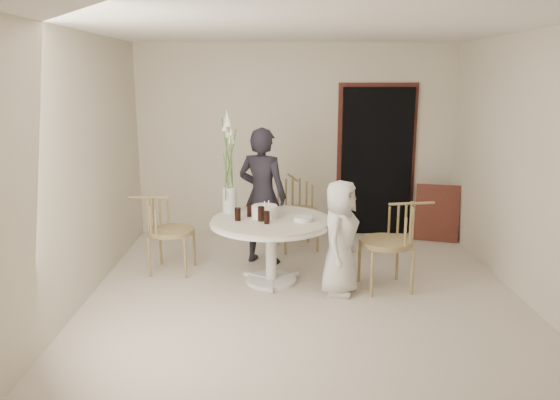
{
  "coord_description": "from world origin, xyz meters",
  "views": [
    {
      "loc": [
        -0.32,
        -5.51,
        2.27
      ],
      "look_at": [
        -0.25,
        0.3,
        0.93
      ],
      "focal_mm": 35.0,
      "sensor_mm": 36.0,
      "label": 1
    }
  ],
  "objects_px": {
    "boy": "(340,238)",
    "chair_left": "(160,223)",
    "girl": "(262,196)",
    "chair_far": "(295,202)",
    "birthday_cake": "(265,212)",
    "flower_vase": "(229,173)",
    "chair_right": "(399,233)",
    "table": "(271,229)"
  },
  "relations": [
    {
      "from": "table",
      "to": "boy",
      "type": "distance_m",
      "value": 0.79
    },
    {
      "from": "birthday_cake",
      "to": "boy",
      "type": "bearing_deg",
      "value": -25.29
    },
    {
      "from": "chair_left",
      "to": "girl",
      "type": "distance_m",
      "value": 1.25
    },
    {
      "from": "girl",
      "to": "boy",
      "type": "bearing_deg",
      "value": 152.36
    },
    {
      "from": "chair_right",
      "to": "flower_vase",
      "type": "xyz_separation_m",
      "value": [
        -1.84,
        0.47,
        0.56
      ]
    },
    {
      "from": "girl",
      "to": "chair_left",
      "type": "bearing_deg",
      "value": 37.2
    },
    {
      "from": "boy",
      "to": "birthday_cake",
      "type": "bearing_deg",
      "value": 87.85
    },
    {
      "from": "boy",
      "to": "chair_left",
      "type": "bearing_deg",
      "value": 94.34
    },
    {
      "from": "chair_right",
      "to": "chair_left",
      "type": "height_order",
      "value": "chair_right"
    },
    {
      "from": "chair_right",
      "to": "boy",
      "type": "xyz_separation_m",
      "value": [
        -0.64,
        -0.14,
        -0.01
      ]
    },
    {
      "from": "birthday_cake",
      "to": "chair_far",
      "type": "bearing_deg",
      "value": 73.34
    },
    {
      "from": "chair_right",
      "to": "birthday_cake",
      "type": "height_order",
      "value": "chair_right"
    },
    {
      "from": "chair_right",
      "to": "chair_far",
      "type": "bearing_deg",
      "value": -153.61
    },
    {
      "from": "chair_far",
      "to": "boy",
      "type": "distance_m",
      "value": 1.71
    },
    {
      "from": "chair_left",
      "to": "flower_vase",
      "type": "height_order",
      "value": "flower_vase"
    },
    {
      "from": "chair_left",
      "to": "birthday_cake",
      "type": "distance_m",
      "value": 1.27
    },
    {
      "from": "chair_right",
      "to": "birthday_cake",
      "type": "distance_m",
      "value": 1.47
    },
    {
      "from": "boy",
      "to": "table",
      "type": "bearing_deg",
      "value": 89.22
    },
    {
      "from": "chair_far",
      "to": "birthday_cake",
      "type": "distance_m",
      "value": 1.36
    },
    {
      "from": "chair_far",
      "to": "chair_left",
      "type": "distance_m",
      "value": 1.88
    },
    {
      "from": "birthday_cake",
      "to": "chair_right",
      "type": "bearing_deg",
      "value": -9.27
    },
    {
      "from": "chair_far",
      "to": "girl",
      "type": "relative_size",
      "value": 0.56
    },
    {
      "from": "birthday_cake",
      "to": "flower_vase",
      "type": "distance_m",
      "value": 0.6
    },
    {
      "from": "table",
      "to": "birthday_cake",
      "type": "bearing_deg",
      "value": 142.47
    },
    {
      "from": "table",
      "to": "birthday_cake",
      "type": "height_order",
      "value": "birthday_cake"
    },
    {
      "from": "boy",
      "to": "girl",
      "type": "bearing_deg",
      "value": 63.0
    },
    {
      "from": "table",
      "to": "chair_right",
      "type": "distance_m",
      "value": 1.38
    },
    {
      "from": "chair_far",
      "to": "boy",
      "type": "relative_size",
      "value": 0.77
    },
    {
      "from": "boy",
      "to": "chair_far",
      "type": "bearing_deg",
      "value": 36.98
    },
    {
      "from": "chair_far",
      "to": "birthday_cake",
      "type": "bearing_deg",
      "value": -119.55
    },
    {
      "from": "birthday_cake",
      "to": "chair_left",
      "type": "bearing_deg",
      "value": 165.73
    },
    {
      "from": "chair_far",
      "to": "flower_vase",
      "type": "height_order",
      "value": "flower_vase"
    },
    {
      "from": "chair_left",
      "to": "girl",
      "type": "xyz_separation_m",
      "value": [
        1.18,
        0.31,
        0.25
      ]
    },
    {
      "from": "table",
      "to": "girl",
      "type": "xyz_separation_m",
      "value": [
        -0.11,
        0.67,
        0.22
      ]
    },
    {
      "from": "table",
      "to": "chair_left",
      "type": "distance_m",
      "value": 1.34
    },
    {
      "from": "chair_far",
      "to": "boy",
      "type": "xyz_separation_m",
      "value": [
        0.41,
        -1.66,
        0.0
      ]
    },
    {
      "from": "girl",
      "to": "boy",
      "type": "relative_size",
      "value": 1.37
    },
    {
      "from": "chair_right",
      "to": "table",
      "type": "bearing_deg",
      "value": -105.8
    },
    {
      "from": "chair_far",
      "to": "chair_left",
      "type": "xyz_separation_m",
      "value": [
        -1.6,
        -0.98,
        -0.02
      ]
    },
    {
      "from": "table",
      "to": "birthday_cake",
      "type": "distance_m",
      "value": 0.2
    },
    {
      "from": "chair_left",
      "to": "birthday_cake",
      "type": "bearing_deg",
      "value": -98.23
    },
    {
      "from": "chair_right",
      "to": "chair_left",
      "type": "distance_m",
      "value": 2.71
    }
  ]
}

